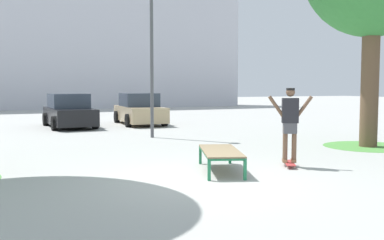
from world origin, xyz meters
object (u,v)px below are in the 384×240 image
car_black (69,112)px  light_post (151,29)px  skateboard (289,163)px  car_tan (139,110)px  skater (290,120)px  skate_box (221,152)px

car_black → light_post: light_post is taller
skateboard → light_post: light_post is taller
car_black → light_post: 6.58m
car_tan → light_post: bearing=-102.7°
skater → skateboard: bearing=-119.2°
skateboard → skater: size_ratio=0.47×
skate_box → light_post: light_post is taller
skate_box → skateboard: size_ratio=2.57×
skater → light_post: light_post is taller
car_tan → skater: bearing=-91.3°
skateboard → car_tan: 12.31m
skate_box → skater: size_ratio=1.21×
skateboard → skate_box: bearing=175.4°
skateboard → light_post: size_ratio=0.14×
light_post → car_black: bearing=111.1°
car_tan → skateboard: bearing=-91.3°
skateboard → light_post: 7.75m
skateboard → light_post: bearing=98.3°
skateboard → light_post: (-0.98, 6.71, 3.75)m
light_post → skate_box: bearing=-96.2°
car_black → skateboard: bearing=-75.8°
skateboard → skater: 0.99m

